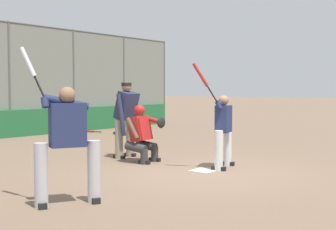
{
  "coord_description": "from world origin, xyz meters",
  "views": [
    {
      "loc": [
        7.54,
        5.04,
        1.59
      ],
      "look_at": [
        -0.16,
        -1.0,
        1.05
      ],
      "focal_mm": 50.0,
      "sensor_mm": 36.0,
      "label": 1
    }
  ],
  "objects_px": {
    "batter_on_deck": "(67,141)",
    "fielding_glove_on_dirt": "(116,133)",
    "spare_bat_near_backstop": "(89,131)",
    "batter_at_plate": "(223,129)",
    "umpire_home": "(126,117)",
    "catcher_behind_plate": "(142,132)",
    "spare_bat_by_padding": "(77,137)"
  },
  "relations": [
    {
      "from": "catcher_behind_plate",
      "to": "umpire_home",
      "type": "bearing_deg",
      "value": -118.53
    },
    {
      "from": "fielding_glove_on_dirt",
      "to": "batter_at_plate",
      "type": "bearing_deg",
      "value": 60.63
    },
    {
      "from": "batter_on_deck",
      "to": "fielding_glove_on_dirt",
      "type": "distance_m",
      "value": 10.14
    },
    {
      "from": "catcher_behind_plate",
      "to": "batter_at_plate",
      "type": "bearing_deg",
      "value": 94.83
    },
    {
      "from": "spare_bat_near_backstop",
      "to": "fielding_glove_on_dirt",
      "type": "distance_m",
      "value": 1.35
    },
    {
      "from": "catcher_behind_plate",
      "to": "batter_on_deck",
      "type": "relative_size",
      "value": 0.58
    },
    {
      "from": "batter_at_plate",
      "to": "batter_on_deck",
      "type": "bearing_deg",
      "value": -16.97
    },
    {
      "from": "fielding_glove_on_dirt",
      "to": "spare_bat_near_backstop",
      "type": "bearing_deg",
      "value": -87.18
    },
    {
      "from": "batter_on_deck",
      "to": "catcher_behind_plate",
      "type": "bearing_deg",
      "value": -126.7
    },
    {
      "from": "umpire_home",
      "to": "batter_on_deck",
      "type": "distance_m",
      "value": 4.46
    },
    {
      "from": "catcher_behind_plate",
      "to": "fielding_glove_on_dirt",
      "type": "distance_m",
      "value": 6.47
    },
    {
      "from": "catcher_behind_plate",
      "to": "spare_bat_by_padding",
      "type": "height_order",
      "value": "catcher_behind_plate"
    },
    {
      "from": "umpire_home",
      "to": "batter_on_deck",
      "type": "bearing_deg",
      "value": 27.61
    },
    {
      "from": "catcher_behind_plate",
      "to": "fielding_glove_on_dirt",
      "type": "relative_size",
      "value": 4.26
    },
    {
      "from": "batter_on_deck",
      "to": "fielding_glove_on_dirt",
      "type": "height_order",
      "value": "batter_on_deck"
    },
    {
      "from": "spare_bat_near_backstop",
      "to": "fielding_glove_on_dirt",
      "type": "relative_size",
      "value": 3.05
    },
    {
      "from": "umpire_home",
      "to": "spare_bat_by_padding",
      "type": "relative_size",
      "value": 1.98
    },
    {
      "from": "catcher_behind_plate",
      "to": "batter_on_deck",
      "type": "xyz_separation_m",
      "value": [
        3.48,
        1.68,
        0.23
      ]
    },
    {
      "from": "batter_at_plate",
      "to": "catcher_behind_plate",
      "type": "bearing_deg",
      "value": -92.17
    },
    {
      "from": "umpire_home",
      "to": "catcher_behind_plate",
      "type": "bearing_deg",
      "value": 64.76
    },
    {
      "from": "catcher_behind_plate",
      "to": "spare_bat_near_backstop",
      "type": "height_order",
      "value": "catcher_behind_plate"
    },
    {
      "from": "spare_bat_near_backstop",
      "to": "fielding_glove_on_dirt",
      "type": "xyz_separation_m",
      "value": [
        -0.07,
        1.35,
        0.02
      ]
    },
    {
      "from": "batter_at_plate",
      "to": "umpire_home",
      "type": "xyz_separation_m",
      "value": [
        0.15,
        -2.52,
        0.14
      ]
    },
    {
      "from": "catcher_behind_plate",
      "to": "batter_on_deck",
      "type": "distance_m",
      "value": 3.87
    },
    {
      "from": "batter_on_deck",
      "to": "fielding_glove_on_dirt",
      "type": "relative_size",
      "value": 7.38
    },
    {
      "from": "batter_at_plate",
      "to": "fielding_glove_on_dirt",
      "type": "height_order",
      "value": "batter_at_plate"
    },
    {
      "from": "umpire_home",
      "to": "batter_on_deck",
      "type": "height_order",
      "value": "batter_on_deck"
    },
    {
      "from": "batter_on_deck",
      "to": "fielding_glove_on_dirt",
      "type": "bearing_deg",
      "value": -111.82
    },
    {
      "from": "batter_at_plate",
      "to": "fielding_glove_on_dirt",
      "type": "bearing_deg",
      "value": -134.88
    },
    {
      "from": "batter_on_deck",
      "to": "umpire_home",
      "type": "bearing_deg",
      "value": -119.66
    },
    {
      "from": "batter_at_plate",
      "to": "spare_bat_near_backstop",
      "type": "distance_m",
      "value": 8.88
    },
    {
      "from": "batter_on_deck",
      "to": "spare_bat_near_backstop",
      "type": "distance_m",
      "value": 11.02
    }
  ]
}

